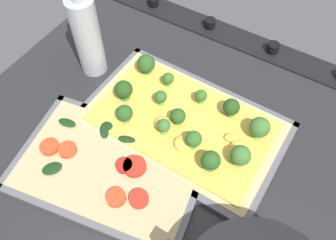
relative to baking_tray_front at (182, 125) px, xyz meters
The scene contains 7 objects.
ground_plane 2.90cm from the baking_tray_front, 71.84° to the left, with size 82.62×69.53×3.00cm, color #28282B.
stove_control_panel 29.16cm from the baking_tray_front, 88.64° to the right, with size 79.31×7.00×2.60cm.
baking_tray_front is the anchor object (origin of this frame).
broccoli_pizza 1.79cm from the baking_tray_front, 157.62° to the right, with size 37.92×23.23×6.07cm.
baking_tray_back 16.81cm from the baking_tray_front, 66.20° to the left, with size 37.72×28.23×1.30cm.
veggie_pizza_back 16.93cm from the baking_tray_front, 65.77° to the left, with size 34.93×25.44×1.90cm.
oil_bottle 27.02cm from the baking_tray_front, ahead, with size 5.75×5.75×23.32cm.
Camera 1 is at (-18.68, 33.02, 59.05)cm, focal length 37.54 mm.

